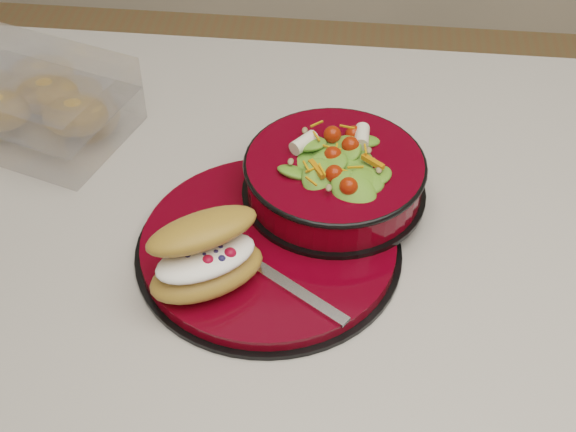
# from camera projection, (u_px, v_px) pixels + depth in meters

# --- Properties ---
(island_counter) EXTENTS (1.24, 0.74, 0.90)m
(island_counter) POSITION_uv_depth(u_px,v_px,m) (357.00, 418.00, 1.27)
(island_counter) COLOR white
(island_counter) RESTS_ON ground
(dinner_plate) EXTENTS (0.30, 0.30, 0.02)m
(dinner_plate) POSITION_uv_depth(u_px,v_px,m) (269.00, 246.00, 0.90)
(dinner_plate) COLOR black
(dinner_plate) RESTS_ON island_counter
(salad_bowl) EXTENTS (0.22, 0.22, 0.09)m
(salad_bowl) POSITION_uv_depth(u_px,v_px,m) (335.00, 171.00, 0.93)
(salad_bowl) COLOR black
(salad_bowl) RESTS_ON dinner_plate
(croissant) EXTENTS (0.14, 0.14, 0.08)m
(croissant) POSITION_uv_depth(u_px,v_px,m) (207.00, 255.00, 0.83)
(croissant) COLOR #C2833B
(croissant) RESTS_ON dinner_plate
(fork) EXTENTS (0.16, 0.12, 0.00)m
(fork) POSITION_uv_depth(u_px,v_px,m) (273.00, 275.00, 0.86)
(fork) COLOR silver
(fork) RESTS_ON dinner_plate
(pastry_box) EXTENTS (0.27, 0.23, 0.09)m
(pastry_box) POSITION_uv_depth(u_px,v_px,m) (35.00, 103.00, 1.05)
(pastry_box) COLOR white
(pastry_box) RESTS_ON island_counter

